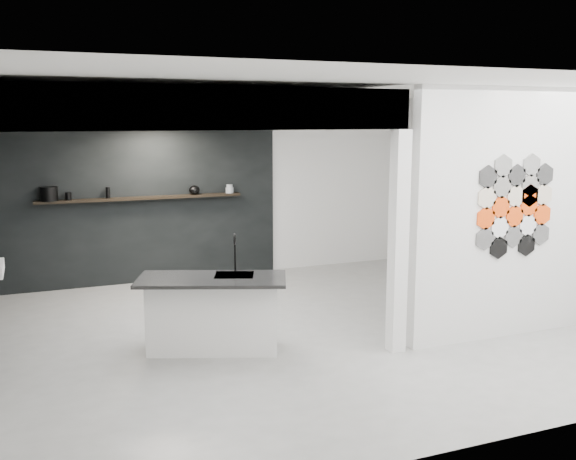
% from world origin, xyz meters
% --- Properties ---
extents(floor, '(7.00, 6.00, 0.01)m').
position_xyz_m(floor, '(0.00, 0.00, -0.01)').
color(floor, gray).
extents(partition_panel, '(2.45, 0.15, 2.80)m').
position_xyz_m(partition_panel, '(2.23, -1.00, 1.40)').
color(partition_panel, silver).
rests_on(partition_panel, floor).
extents(bay_clad_back, '(4.40, 0.04, 2.35)m').
position_xyz_m(bay_clad_back, '(-1.30, 2.97, 1.18)').
color(bay_clad_back, black).
rests_on(bay_clad_back, floor).
extents(bulkhead, '(4.40, 4.00, 0.40)m').
position_xyz_m(bulkhead, '(-1.30, 1.00, 2.55)').
color(bulkhead, silver).
rests_on(bulkhead, corner_column).
extents(corner_column, '(0.16, 0.16, 2.35)m').
position_xyz_m(corner_column, '(0.82, -1.00, 1.18)').
color(corner_column, silver).
rests_on(corner_column, floor).
extents(fascia_beam, '(4.40, 0.16, 0.40)m').
position_xyz_m(fascia_beam, '(-1.30, -0.92, 2.55)').
color(fascia_beam, silver).
rests_on(fascia_beam, corner_column).
extents(display_shelf, '(3.00, 0.15, 0.04)m').
position_xyz_m(display_shelf, '(-1.20, 2.87, 1.30)').
color(display_shelf, black).
rests_on(display_shelf, bay_clad_back).
extents(kitchen_island, '(1.69, 1.19, 1.24)m').
position_xyz_m(kitchen_island, '(-0.98, -0.26, 0.42)').
color(kitchen_island, silver).
rests_on(kitchen_island, floor).
extents(stockpot, '(0.27, 0.27, 0.20)m').
position_xyz_m(stockpot, '(-2.48, 2.87, 1.42)').
color(stockpot, black).
rests_on(stockpot, display_shelf).
extents(kettle, '(0.18, 0.18, 0.14)m').
position_xyz_m(kettle, '(-0.41, 2.87, 1.39)').
color(kettle, black).
rests_on(kettle, display_shelf).
extents(glass_bowl, '(0.16, 0.16, 0.09)m').
position_xyz_m(glass_bowl, '(0.15, 2.87, 1.36)').
color(glass_bowl, gray).
rests_on(glass_bowl, display_shelf).
extents(glass_vase, '(0.12, 0.12, 0.13)m').
position_xyz_m(glass_vase, '(0.15, 2.87, 1.39)').
color(glass_vase, gray).
rests_on(glass_vase, display_shelf).
extents(bottle_dark, '(0.07, 0.07, 0.16)m').
position_xyz_m(bottle_dark, '(-1.68, 2.87, 1.40)').
color(bottle_dark, black).
rests_on(bottle_dark, display_shelf).
extents(utensil_cup, '(0.11, 0.11, 0.11)m').
position_xyz_m(utensil_cup, '(-2.23, 2.87, 1.37)').
color(utensil_cup, black).
rests_on(utensil_cup, display_shelf).
extents(hex_tile_cluster, '(1.04, 0.02, 1.16)m').
position_xyz_m(hex_tile_cluster, '(2.26, -1.09, 1.50)').
color(hex_tile_cluster, black).
rests_on(hex_tile_cluster, partition_panel).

